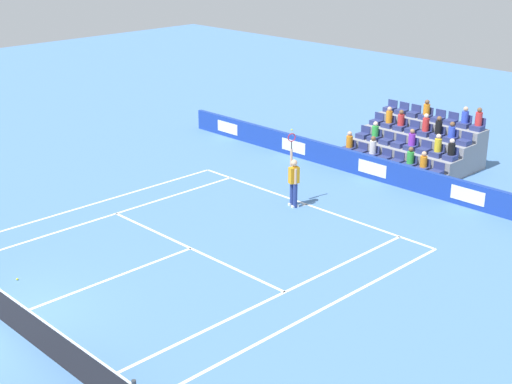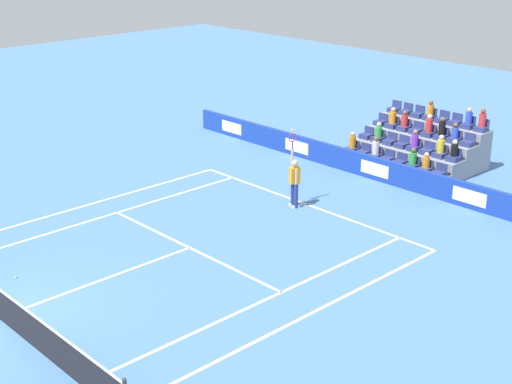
% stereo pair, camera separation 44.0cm
% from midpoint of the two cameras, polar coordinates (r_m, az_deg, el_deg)
% --- Properties ---
extents(line_baseline, '(10.97, 0.10, 0.01)m').
position_cam_midpoint_polar(line_baseline, '(27.32, 4.40, -0.96)').
color(line_baseline, white).
rests_on(line_baseline, ground).
extents(line_service, '(8.23, 0.10, 0.01)m').
position_cam_midpoint_polar(line_service, '(23.84, -4.57, -4.26)').
color(line_service, white).
rests_on(line_service, ground).
extents(line_centre_service, '(0.10, 6.40, 0.01)m').
position_cam_midpoint_polar(line_centre_service, '(22.19, -11.03, -6.57)').
color(line_centre_service, white).
rests_on(line_centre_service, ground).
extents(line_singles_sideline_left, '(0.10, 11.89, 0.01)m').
position_cam_midpoint_polar(line_singles_sideline_left, '(26.70, -10.91, -1.80)').
color(line_singles_sideline_left, white).
rests_on(line_singles_sideline_left, ground).
extents(line_singles_sideline_right, '(0.10, 11.89, 0.01)m').
position_cam_midpoint_polar(line_singles_sideline_right, '(20.81, 1.68, -8.07)').
color(line_singles_sideline_right, white).
rests_on(line_singles_sideline_right, ground).
extents(line_doubles_sideline_left, '(0.10, 11.89, 0.01)m').
position_cam_midpoint_polar(line_doubles_sideline_left, '(27.79, -12.45, -1.02)').
color(line_doubles_sideline_left, white).
rests_on(line_doubles_sideline_left, ground).
extents(line_doubles_sideline_right, '(0.10, 11.89, 0.01)m').
position_cam_midpoint_polar(line_doubles_sideline_right, '(20.00, 4.49, -9.41)').
color(line_doubles_sideline_right, white).
rests_on(line_doubles_sideline_right, ground).
extents(line_centre_mark, '(0.10, 0.20, 0.01)m').
position_cam_midpoint_polar(line_centre_mark, '(27.25, 4.26, -1.01)').
color(line_centre_mark, white).
rests_on(line_centre_mark, ground).
extents(sponsor_barrier, '(21.33, 0.22, 0.93)m').
position_cam_midpoint_polar(sponsor_barrier, '(30.08, 9.58, 1.77)').
color(sponsor_barrier, '#193899').
rests_on(sponsor_barrier, ground).
extents(tennis_player, '(0.51, 0.43, 2.85)m').
position_cam_midpoint_polar(tennis_player, '(26.77, 3.43, 0.87)').
color(tennis_player, navy).
rests_on(tennis_player, ground).
extents(stadium_stand, '(4.96, 3.80, 2.62)m').
position_cam_midpoint_polar(stadium_stand, '(32.30, 12.79, 3.28)').
color(stadium_stand, gray).
rests_on(stadium_stand, ground).
extents(loose_tennis_ball, '(0.07, 0.07, 0.07)m').
position_cam_midpoint_polar(loose_tennis_ball, '(22.87, -17.35, -6.23)').
color(loose_tennis_ball, '#D1E533').
rests_on(loose_tennis_ball, ground).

